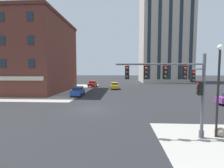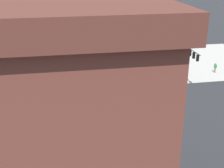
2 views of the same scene
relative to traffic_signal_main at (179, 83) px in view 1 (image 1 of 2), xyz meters
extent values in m
plane|color=#262628|center=(-7.44, 7.81, -3.70)|extent=(320.00, 320.00, 0.00)
cube|color=#A8A399|center=(-27.44, 27.81, -3.70)|extent=(32.00, 32.00, 0.02)
cylinder|color=#4C4C51|center=(1.50, -0.17, -3.45)|extent=(0.32, 0.32, 0.50)
cylinder|color=#4C4C51|center=(1.50, -0.17, -0.89)|extent=(0.20, 0.20, 5.62)
cylinder|color=#4C4C51|center=(-1.38, -0.17, 1.25)|extent=(5.76, 0.12, 0.12)
cylinder|color=#4C4C51|center=(1.50, 0.73, 0.95)|extent=(0.11, 1.80, 0.11)
cube|color=black|center=(0.25, -0.17, 0.70)|extent=(0.28, 0.28, 0.90)
sphere|color=red|center=(0.25, -0.33, 0.98)|extent=(0.18, 0.18, 0.18)
sphere|color=#282828|center=(0.25, -0.33, 0.70)|extent=(0.18, 0.18, 0.18)
sphere|color=#282828|center=(0.25, -0.33, 0.42)|extent=(0.18, 0.18, 0.18)
cube|color=black|center=(-1.00, -0.17, 0.70)|extent=(0.28, 0.28, 0.90)
sphere|color=red|center=(-1.00, -0.33, 0.98)|extent=(0.18, 0.18, 0.18)
sphere|color=#282828|center=(-1.00, -0.33, 0.70)|extent=(0.18, 0.18, 0.18)
sphere|color=#282828|center=(-1.00, -0.33, 0.42)|extent=(0.18, 0.18, 0.18)
cube|color=black|center=(-2.26, -0.17, 0.70)|extent=(0.28, 0.28, 0.90)
sphere|color=red|center=(-2.26, -0.33, 0.98)|extent=(0.18, 0.18, 0.18)
sphere|color=#282828|center=(-2.26, -0.33, 0.70)|extent=(0.18, 0.18, 0.18)
sphere|color=#282828|center=(-2.26, -0.33, 0.42)|extent=(0.18, 0.18, 0.18)
cube|color=black|center=(-3.51, -0.17, 0.70)|extent=(0.28, 0.28, 0.90)
sphere|color=red|center=(-3.51, -0.33, 0.98)|extent=(0.18, 0.18, 0.18)
sphere|color=#282828|center=(-3.51, -0.33, 0.70)|extent=(0.18, 0.18, 0.18)
sphere|color=#282828|center=(-3.51, -0.33, 0.42)|extent=(0.18, 0.18, 0.18)
cube|color=black|center=(1.30, -0.17, -0.35)|extent=(0.28, 0.28, 0.90)
sphere|color=red|center=(1.14, -0.17, -0.07)|extent=(0.18, 0.18, 0.18)
sphere|color=#282828|center=(1.14, -0.17, -0.35)|extent=(0.18, 0.18, 0.18)
sphere|color=#282828|center=(1.14, -0.17, -0.63)|extent=(0.18, 0.18, 0.18)
cube|color=black|center=(1.50, 1.53, 0.40)|extent=(0.28, 0.28, 0.90)
sphere|color=red|center=(1.50, 1.37, 0.68)|extent=(0.18, 0.18, 0.18)
sphere|color=#282828|center=(1.50, 1.37, 0.40)|extent=(0.18, 0.18, 0.18)
sphere|color=#282828|center=(1.50, 1.37, 0.12)|extent=(0.18, 0.18, 0.18)
sphere|color=gray|center=(2.88, 0.20, -3.36)|extent=(0.68, 0.68, 0.68)
cylinder|color=black|center=(2.56, 0.04, -0.76)|extent=(0.14, 0.14, 5.87)
sphere|color=white|center=(2.56, 0.04, 2.35)|extent=(0.36, 0.36, 0.36)
cube|color=red|center=(-12.28, 35.85, -3.00)|extent=(2.06, 4.51, 0.76)
cube|color=red|center=(-12.27, 36.00, -2.32)|extent=(1.64, 2.21, 0.60)
cube|color=#232D38|center=(-12.27, 36.00, -2.32)|extent=(1.68, 2.30, 0.40)
cylinder|color=black|center=(-11.54, 34.44, -3.38)|extent=(0.26, 0.65, 0.64)
cylinder|color=black|center=(-13.21, 34.55, -3.38)|extent=(0.26, 0.65, 0.64)
cylinder|color=black|center=(-11.35, 37.16, -3.38)|extent=(0.26, 0.65, 0.64)
cylinder|color=black|center=(-13.02, 37.27, -3.38)|extent=(0.26, 0.65, 0.64)
cylinder|color=black|center=(9.61, 11.97, -3.38)|extent=(0.65, 0.24, 0.64)
cube|color=#23479E|center=(-11.83, 18.20, -3.00)|extent=(1.91, 4.46, 0.76)
cube|color=#23479E|center=(-11.83, 18.35, -2.32)|extent=(1.57, 2.16, 0.60)
cube|color=#232D38|center=(-11.83, 18.35, -2.32)|extent=(1.60, 2.25, 0.40)
cylinder|color=black|center=(-10.94, 16.87, -3.38)|extent=(0.24, 0.65, 0.64)
cylinder|color=black|center=(-12.61, 16.81, -3.38)|extent=(0.24, 0.65, 0.64)
cylinder|color=black|center=(-11.04, 19.60, -3.38)|extent=(0.24, 0.65, 0.64)
cylinder|color=black|center=(-12.71, 19.54, -3.38)|extent=(0.24, 0.65, 0.64)
cube|color=gold|center=(-5.67, 30.13, -3.00)|extent=(2.02, 4.50, 0.76)
cube|color=gold|center=(-5.66, 29.98, -2.32)|extent=(1.62, 2.20, 0.60)
cube|color=#232D38|center=(-5.66, 29.98, -2.32)|extent=(1.66, 2.29, 0.40)
cylinder|color=black|center=(-6.59, 31.44, -3.38)|extent=(0.26, 0.65, 0.64)
cylinder|color=black|center=(-4.92, 31.54, -3.38)|extent=(0.26, 0.65, 0.64)
cylinder|color=black|center=(-6.42, 28.72, -3.38)|extent=(0.26, 0.65, 0.64)
cylinder|color=black|center=(-4.76, 28.82, -3.38)|extent=(0.26, 0.65, 0.64)
cube|color=brown|center=(-26.38, 25.10, 3.98)|extent=(19.88, 18.57, 15.35)
cube|color=#562B22|center=(-26.38, 25.10, 11.95)|extent=(20.28, 18.95, 0.60)
cube|color=#1E2833|center=(-23.89, 15.77, 2.06)|extent=(1.10, 0.08, 1.50)
cube|color=#1E2833|center=(-18.92, 15.77, 2.06)|extent=(1.10, 0.08, 1.50)
cube|color=#1E2833|center=(-23.89, 15.77, 5.90)|extent=(1.10, 0.08, 1.50)
cube|color=#1E2833|center=(-18.92, 15.77, 5.90)|extent=(1.10, 0.08, 1.50)
cube|color=#1E2833|center=(-23.89, 15.77, 9.73)|extent=(1.10, 0.08, 1.50)
cube|color=#1E2833|center=(-18.92, 15.77, 9.73)|extent=(1.10, 0.08, 1.50)
camera|label=1|loc=(-3.86, -11.42, 0.79)|focal=26.76mm
camera|label=2|loc=(-41.47, 18.15, 13.10)|focal=51.43mm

